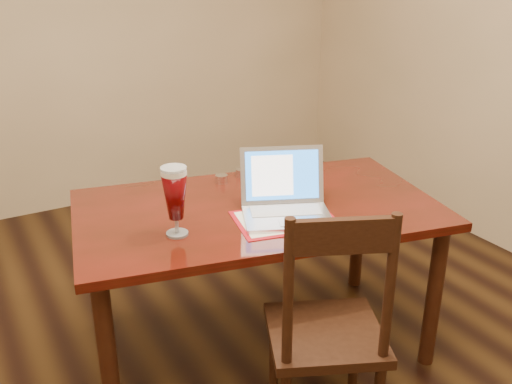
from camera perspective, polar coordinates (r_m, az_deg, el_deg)
dining_table at (r=2.53m, az=0.06°, el=-3.07°), size 1.72×1.19×1.02m
dining_chair at (r=2.18m, az=7.17°, el=-13.73°), size 0.55×0.54×1.00m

